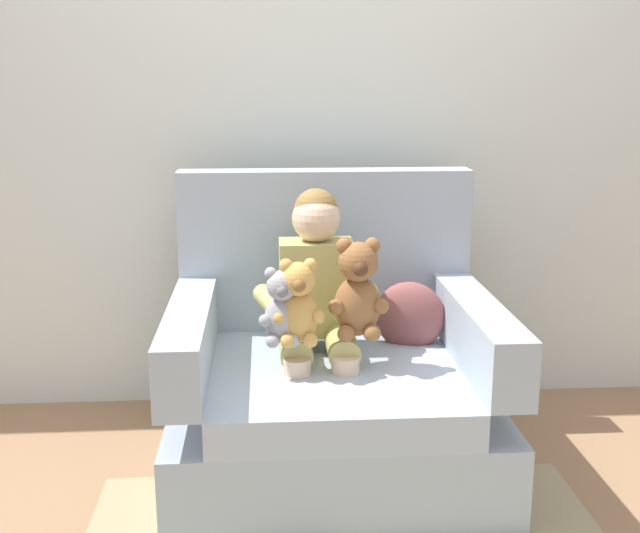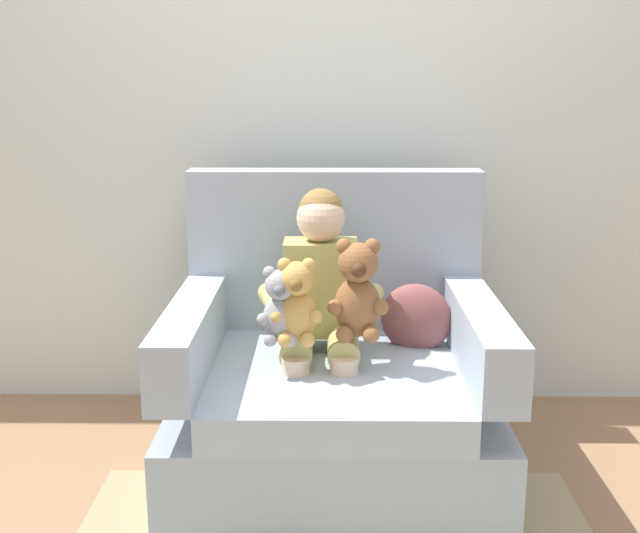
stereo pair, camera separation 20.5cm
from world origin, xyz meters
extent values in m
plane|color=#936D4C|center=(0.00, 0.00, 0.00)|extent=(8.00, 8.00, 0.00)
cube|color=silver|center=(0.00, 0.73, 1.30)|extent=(6.00, 0.10, 2.60)
cube|color=#9EADBC|center=(0.00, 0.00, 0.15)|extent=(1.11, 0.97, 0.29)
cube|color=#A6B6C6|center=(0.00, -0.07, 0.35)|extent=(0.83, 0.83, 0.12)
cube|color=#9EADBC|center=(0.00, 0.41, 0.72)|extent=(1.11, 0.14, 0.61)
cube|color=#9EADBC|center=(-0.49, -0.07, 0.52)|extent=(0.14, 0.83, 0.22)
cube|color=#9EADBC|center=(0.49, -0.07, 0.52)|extent=(0.14, 0.83, 0.22)
cube|color=tan|center=(-0.05, 0.15, 0.64)|extent=(0.26, 0.16, 0.34)
sphere|color=beige|center=(-0.05, 0.15, 0.89)|extent=(0.17, 0.17, 0.17)
sphere|color=olive|center=(-0.05, 0.16, 0.91)|extent=(0.16, 0.16, 0.16)
cylinder|color=tan|center=(-0.13, 0.02, 0.47)|extent=(0.11, 0.26, 0.11)
cylinder|color=beige|center=(-0.13, -0.11, 0.32)|extent=(0.09, 0.09, 0.30)
cylinder|color=tan|center=(0.03, 0.02, 0.47)|extent=(0.11, 0.26, 0.11)
cylinder|color=beige|center=(0.03, -0.11, 0.32)|extent=(0.09, 0.09, 0.30)
cylinder|color=tan|center=(-0.21, 0.03, 0.62)|extent=(0.13, 0.27, 0.07)
cylinder|color=tan|center=(0.11, 0.03, 0.62)|extent=(0.13, 0.27, 0.07)
ellipsoid|color=#9E9EA3|center=(-0.18, -0.11, 0.60)|extent=(0.12, 0.10, 0.16)
sphere|color=#9E9EA3|center=(-0.18, -0.12, 0.72)|extent=(0.10, 0.10, 0.10)
sphere|color=slate|center=(-0.18, -0.16, 0.71)|extent=(0.04, 0.04, 0.04)
sphere|color=#9E9EA3|center=(-0.21, -0.11, 0.76)|extent=(0.04, 0.04, 0.04)
sphere|color=#9E9EA3|center=(-0.23, -0.14, 0.61)|extent=(0.04, 0.04, 0.04)
sphere|color=#9E9EA3|center=(-0.21, -0.15, 0.54)|extent=(0.04, 0.04, 0.04)
sphere|color=#9E9EA3|center=(-0.14, -0.11, 0.76)|extent=(0.04, 0.04, 0.04)
sphere|color=#9E9EA3|center=(-0.12, -0.14, 0.61)|extent=(0.04, 0.04, 0.04)
sphere|color=#9E9EA3|center=(-0.15, -0.15, 0.54)|extent=(0.04, 0.04, 0.04)
ellipsoid|color=brown|center=(0.07, -0.05, 0.63)|extent=(0.16, 0.13, 0.20)
sphere|color=brown|center=(0.07, -0.07, 0.78)|extent=(0.13, 0.13, 0.13)
sphere|color=#4C2D19|center=(0.07, -0.13, 0.77)|extent=(0.05, 0.05, 0.05)
sphere|color=brown|center=(0.03, -0.06, 0.83)|extent=(0.05, 0.05, 0.05)
sphere|color=brown|center=(0.00, -0.09, 0.64)|extent=(0.05, 0.05, 0.05)
sphere|color=brown|center=(0.03, -0.11, 0.55)|extent=(0.06, 0.06, 0.06)
sphere|color=brown|center=(0.12, -0.06, 0.83)|extent=(0.05, 0.05, 0.05)
sphere|color=brown|center=(0.15, -0.09, 0.64)|extent=(0.05, 0.05, 0.05)
sphere|color=brown|center=(0.12, -0.11, 0.55)|extent=(0.06, 0.06, 0.06)
ellipsoid|color=gold|center=(-0.13, -0.11, 0.61)|extent=(0.13, 0.11, 0.17)
sphere|color=gold|center=(-0.13, -0.12, 0.74)|extent=(0.11, 0.11, 0.11)
sphere|color=brown|center=(-0.13, -0.17, 0.73)|extent=(0.04, 0.04, 0.04)
sphere|color=gold|center=(-0.16, -0.11, 0.78)|extent=(0.04, 0.04, 0.04)
sphere|color=gold|center=(-0.19, -0.14, 0.62)|extent=(0.04, 0.04, 0.04)
sphere|color=gold|center=(-0.16, -0.16, 0.55)|extent=(0.05, 0.05, 0.05)
sphere|color=gold|center=(-0.09, -0.11, 0.78)|extent=(0.04, 0.04, 0.04)
sphere|color=gold|center=(-0.06, -0.14, 0.62)|extent=(0.04, 0.04, 0.04)
sphere|color=gold|center=(-0.09, -0.16, 0.55)|extent=(0.05, 0.05, 0.05)
ellipsoid|color=#8C4C4C|center=(0.30, 0.18, 0.51)|extent=(0.28, 0.18, 0.26)
camera|label=1|loc=(-0.23, -2.57, 1.37)|focal=44.39mm
camera|label=2|loc=(-0.02, -2.58, 1.37)|focal=44.39mm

